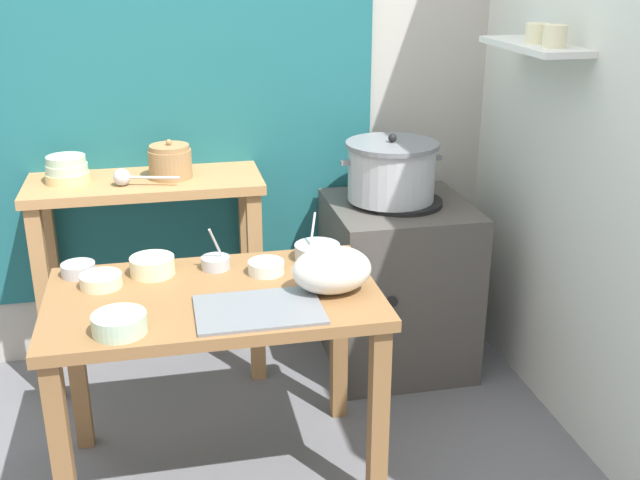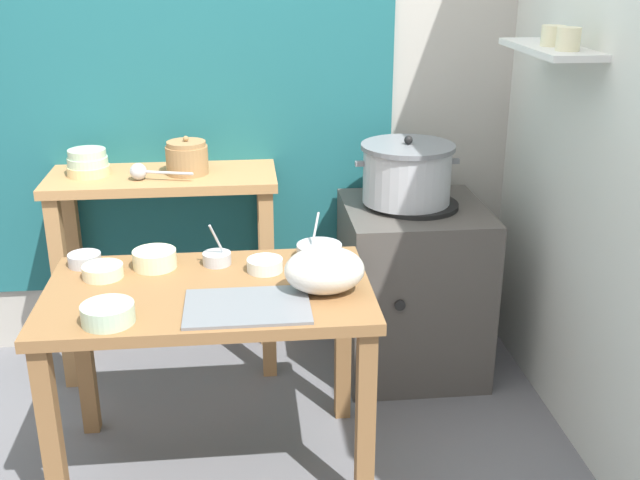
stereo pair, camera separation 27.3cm
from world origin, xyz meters
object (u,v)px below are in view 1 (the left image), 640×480
Objects in this scene: ladle at (124,177)px; serving_tray at (259,310)px; prep_bowl_3 at (152,265)px; prep_bowl_0 at (216,262)px; prep_table at (215,322)px; clay_pot at (170,162)px; stove_block at (397,284)px; steamer_pot at (391,171)px; prep_bowl_1 at (266,267)px; prep_bowl_2 at (101,280)px; back_shelf_table at (149,229)px; prep_bowl_5 at (78,269)px; prep_bowl_4 at (317,251)px; plastic_bag at (332,270)px; bowl_stack_enamel at (67,170)px; prep_bowl_6 at (119,323)px.

ladle is 0.65× the size of serving_tray.
ladle is 0.55m from prep_bowl_3.
prep_bowl_0 is at bearing 1.89° from prep_bowl_3.
prep_table is 7.10× the size of prep_bowl_3.
ladle is 1.59× the size of prep_bowl_0.
serving_tray is at bearing -76.50° from clay_pot.
steamer_pot is at bearing 153.38° from stove_block.
ladle is at bearing 129.53° from prep_bowl_1.
stove_block is 5.03× the size of prep_bowl_3.
serving_tray is at bearing -31.06° from prep_bowl_2.
prep_bowl_3 is (0.02, -0.59, 0.08)m from back_shelf_table.
clay_pot is at bearing 102.29° from prep_bowl_0.
serving_tray is 3.41× the size of prep_bowl_5.
serving_tray is at bearing -64.77° from ladle.
prep_bowl_3 reaches higher than prep_bowl_5.
prep_bowl_1 is 0.22m from prep_bowl_4.
steamer_pot reaches higher than clay_pot.
plastic_bag is 2.10× the size of prep_bowl_1.
bowl_stack_enamel is at bearing 136.11° from prep_bowl_1.
steamer_pot reaches higher than ladle.
back_shelf_table reaches higher than prep_bowl_1.
steamer_pot is 1.13m from prep_bowl_3.
prep_bowl_1 is 0.76× the size of prep_bowl_4.
back_shelf_table is at bearing 45.63° from ladle.
prep_table is 6.76× the size of prep_bowl_6.
plastic_bag reaches higher than prep_bowl_2.
prep_bowl_3 is (-0.58, 0.27, -0.04)m from plastic_bag.
steamer_pot reaches higher than prep_table.
prep_bowl_6 is (0.15, -0.47, 0.01)m from prep_bowl_5.
clay_pot is at bearing 131.39° from prep_bowl_4.
prep_bowl_3 reaches higher than serving_tray.
steamer_pot reaches higher than serving_tray.
prep_bowl_3 reaches higher than prep_bowl_2.
back_shelf_table is 5.82× the size of prep_bowl_0.
plastic_bag is 0.30m from prep_bowl_4.
stove_block is at bearing -7.71° from clay_pot.
prep_bowl_5 is (-0.35, -0.54, -0.22)m from clay_pot.
back_shelf_table is at bearing 112.07° from prep_bowl_0.
prep_bowl_1 is at bearing 32.81° from prep_table.
stove_block is at bearing -26.62° from steamer_pot.
prep_table is at bearing -28.51° from prep_bowl_5.
steamer_pot is 0.85m from prep_bowl_1.
prep_bowl_4 is (0.50, -0.57, -0.22)m from clay_pot.
prep_bowl_0 is at bearing -177.78° from prep_bowl_4.
prep_bowl_4 reaches higher than prep_bowl_5.
plastic_bag is at bearing -92.56° from prep_bowl_4.
prep_bowl_3 is (-0.19, 0.20, 0.15)m from prep_table.
bowl_stack_enamel is 1.07× the size of prep_bowl_0.
prep_bowl_6 is (-0.32, -0.43, 0.01)m from prep_bowl_0.
prep_bowl_5 is at bearing 169.69° from prep_bowl_1.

